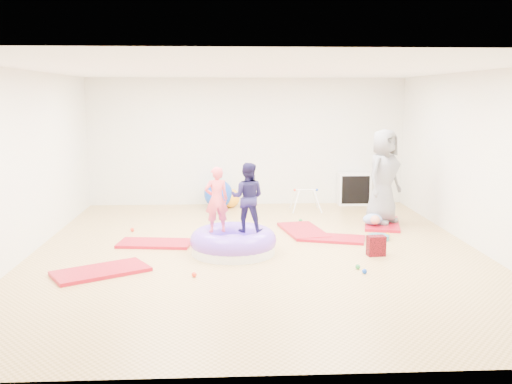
{
  "coord_description": "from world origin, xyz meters",
  "views": [
    {
      "loc": [
        -0.47,
        -8.63,
        2.42
      ],
      "look_at": [
        0.0,
        0.3,
        0.9
      ],
      "focal_mm": 40.0,
      "sensor_mm": 36.0,
      "label": 1
    }
  ],
  "objects": [
    {
      "name": "gym_mat_front_left",
      "position": [
        -2.21,
        -0.97,
        0.03
      ],
      "size": [
        1.41,
        1.19,
        0.05
      ],
      "primitive_type": "cube",
      "rotation": [
        0.0,
        0.0,
        0.53
      ],
      "color": "red",
      "rests_on": "ground"
    },
    {
      "name": "balance_disc",
      "position": [
        2.1,
        0.64,
        0.04
      ],
      "size": [
        0.36,
        0.36,
        0.08
      ],
      "primitive_type": "cylinder",
      "color": "teal",
      "rests_on": "ground"
    },
    {
      "name": "gym_mat_rear_right",
      "position": [
        2.46,
        1.74,
        0.03
      ],
      "size": [
        0.91,
        1.37,
        0.05
      ],
      "primitive_type": "cube",
      "rotation": [
        0.0,
        0.0,
        1.33
      ],
      "color": "red",
      "rests_on": "ground"
    },
    {
      "name": "gym_mat_center_back",
      "position": [
        0.9,
        1.26,
        0.03
      ],
      "size": [
        0.84,
        1.35,
        0.05
      ],
      "primitive_type": "cube",
      "rotation": [
        0.0,
        0.0,
        1.75
      ],
      "color": "red",
      "rests_on": "ground"
    },
    {
      "name": "ball_pit_balls",
      "position": [
        0.5,
        0.16,
        0.04
      ],
      "size": [
        4.55,
        3.34,
        0.07
      ],
      "color": "red",
      "rests_on": "ground"
    },
    {
      "name": "cube_shelf",
      "position": [
        2.38,
        3.79,
        0.36
      ],
      "size": [
        0.72,
        0.35,
        0.72
      ],
      "color": "white",
      "rests_on": "ground"
    },
    {
      "name": "exercise_ball_orange",
      "position": [
        -0.39,
        3.6,
        0.21
      ],
      "size": [
        0.42,
        0.42,
        0.42
      ],
      "primitive_type": "sphere",
      "color": "#FFA017",
      "rests_on": "ground"
    },
    {
      "name": "infant_play_gym",
      "position": [
        1.19,
        3.06,
        0.32
      ],
      "size": [
        0.63,
        0.59,
        0.48
      ],
      "rotation": [
        0.0,
        0.0,
        0.16
      ],
      "color": "white",
      "rests_on": "ground"
    },
    {
      "name": "backpack",
      "position": [
        1.8,
        -0.31,
        0.15
      ],
      "size": [
        0.28,
        0.19,
        0.31
      ],
      "primitive_type": "cube",
      "rotation": [
        0.0,
        0.0,
        0.1
      ],
      "color": "maroon",
      "rests_on": "ground"
    },
    {
      "name": "child_pink",
      "position": [
        -0.62,
        -0.03,
        0.89
      ],
      "size": [
        0.41,
        0.32,
        1.01
      ],
      "primitive_type": "imported",
      "rotation": [
        0.0,
        0.0,
        3.36
      ],
      "color": "#FF535E",
      "rests_on": "inflatable_cushion"
    },
    {
      "name": "gym_mat_mid_left",
      "position": [
        -1.65,
        0.51,
        0.02
      ],
      "size": [
        1.24,
        0.73,
        0.05
      ],
      "primitive_type": "cube",
      "rotation": [
        0.0,
        0.0,
        -0.12
      ],
      "color": "red",
      "rests_on": "ground"
    },
    {
      "name": "inflatable_cushion",
      "position": [
        -0.37,
        -0.06,
        0.16
      ],
      "size": [
        1.34,
        1.34,
        0.42
      ],
      "rotation": [
        0.0,
        0.0,
        -0.21
      ],
      "color": "white",
      "rests_on": "ground"
    },
    {
      "name": "adult_caregiver",
      "position": [
        2.46,
        1.75,
        0.93
      ],
      "size": [
        1.01,
        0.99,
        1.75
      ],
      "primitive_type": "imported",
      "rotation": [
        0.0,
        0.0,
        0.74
      ],
      "color": "slate",
      "rests_on": "gym_mat_rear_right"
    },
    {
      "name": "infant",
      "position": [
        2.23,
        1.51,
        0.16
      ],
      "size": [
        0.37,
        0.37,
        0.22
      ],
      "color": "#7D98CE",
      "rests_on": "gym_mat_rear_right"
    },
    {
      "name": "child_navy",
      "position": [
        -0.15,
        -0.03,
        0.92
      ],
      "size": [
        0.6,
        0.51,
        1.08
      ],
      "primitive_type": "imported",
      "rotation": [
        0.0,
        0.0,
        2.92
      ],
      "color": "#1B1643",
      "rests_on": "inflatable_cushion"
    },
    {
      "name": "exercise_ball_blue",
      "position": [
        -0.64,
        3.54,
        0.31
      ],
      "size": [
        0.62,
        0.62,
        0.62
      ],
      "primitive_type": "sphere",
      "color": "blue",
      "rests_on": "ground"
    },
    {
      "name": "gym_mat_right",
      "position": [
        1.3,
        0.69,
        0.02
      ],
      "size": [
        1.23,
        0.85,
        0.05
      ],
      "primitive_type": "cube",
      "rotation": [
        0.0,
        0.0,
        -0.29
      ],
      "color": "red",
      "rests_on": "ground"
    },
    {
      "name": "room",
      "position": [
        0.0,
        0.0,
        1.4
      ],
      "size": [
        7.01,
        8.01,
        2.81
      ],
      "color": "tan",
      "rests_on": "ground"
    },
    {
      "name": "yellow_toy",
      "position": [
        -1.98,
        -0.77,
        0.02
      ],
      "size": [
        0.21,
        0.21,
        0.03
      ],
      "primitive_type": "cylinder",
      "color": "yellow",
      "rests_on": "ground"
    }
  ]
}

